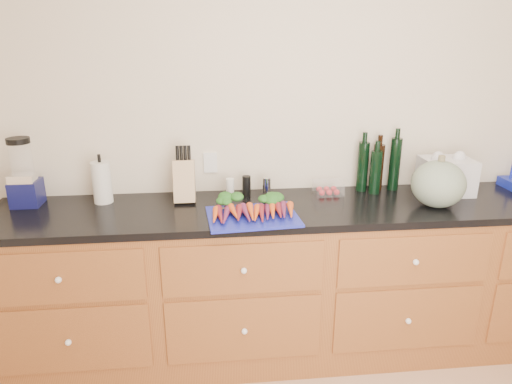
{
  "coord_description": "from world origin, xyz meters",
  "views": [
    {
      "loc": [
        -0.6,
        -1.05,
        1.83
      ],
      "look_at": [
        -0.37,
        1.2,
        1.06
      ],
      "focal_mm": 32.0,
      "sensor_mm": 36.0,
      "label": 1
    }
  ],
  "objects": [
    {
      "name": "countertop",
      "position": [
        0.0,
        1.3,
        0.92
      ],
      "size": [
        3.64,
        0.62,
        0.04
      ],
      "primitive_type": "cube",
      "color": "black",
      "rests_on": "cabinets"
    },
    {
      "name": "cabinets",
      "position": [
        0.0,
        1.3,
        0.45
      ],
      "size": [
        3.6,
        0.64,
        0.9
      ],
      "color": "brown",
      "rests_on": "ground"
    },
    {
      "name": "tomato_box",
      "position": [
        0.09,
        1.47,
        0.98
      ],
      "size": [
        0.17,
        0.13,
        0.08
      ],
      "primitive_type": "cube",
      "color": "white",
      "rests_on": "countertop"
    },
    {
      "name": "knife_block",
      "position": [
        -0.75,
        1.44,
        1.06
      ],
      "size": [
        0.12,
        0.12,
        0.24
      ],
      "primitive_type": "cube",
      "color": "tan",
      "rests_on": "countertop"
    },
    {
      "name": "paper_towel",
      "position": [
        -1.21,
        1.46,
        1.06
      ],
      "size": [
        0.1,
        0.1,
        0.24
      ],
      "primitive_type": "cylinder",
      "color": "silver",
      "rests_on": "countertop"
    },
    {
      "name": "wall_back",
      "position": [
        0.0,
        1.62,
        1.3
      ],
      "size": [
        4.1,
        0.05,
        2.6
      ],
      "primitive_type": "cube",
      "color": "beige",
      "rests_on": "ground"
    },
    {
      "name": "bottles",
      "position": [
        0.41,
        1.51,
        1.09
      ],
      "size": [
        0.27,
        0.14,
        0.32
      ],
      "color": "black",
      "rests_on": "countertop"
    },
    {
      "name": "squash",
      "position": [
        0.64,
        1.21,
        1.07
      ],
      "size": [
        0.29,
        0.29,
        0.26
      ],
      "primitive_type": "ellipsoid",
      "color": "slate",
      "rests_on": "countertop"
    },
    {
      "name": "grinder_pepper",
      "position": [
        -0.39,
        1.48,
        1.0
      ],
      "size": [
        0.05,
        0.05,
        0.12
      ],
      "primitive_type": "cylinder",
      "color": "black",
      "rests_on": "countertop"
    },
    {
      "name": "carrots",
      "position": [
        -0.39,
        1.17,
        0.98
      ],
      "size": [
        0.43,
        0.29,
        0.06
      ],
      "color": "#ED561B",
      "rests_on": "cutting_board"
    },
    {
      "name": "grocery_bag",
      "position": [
        0.8,
        1.42,
        1.05
      ],
      "size": [
        0.29,
        0.24,
        0.21
      ],
      "primitive_type": null,
      "rotation": [
        0.0,
        0.0,
        -0.02
      ],
      "color": "white",
      "rests_on": "countertop"
    },
    {
      "name": "grinder_salt",
      "position": [
        -0.49,
        1.48,
        1.0
      ],
      "size": [
        0.05,
        0.05,
        0.11
      ],
      "primitive_type": "cylinder",
      "color": "white",
      "rests_on": "countertop"
    },
    {
      "name": "canister_chrome",
      "position": [
        -0.27,
        1.48,
        1.0
      ],
      "size": [
        0.05,
        0.05,
        0.11
      ],
      "primitive_type": "cylinder",
      "color": "silver",
      "rests_on": "countertop"
    },
    {
      "name": "cutting_board",
      "position": [
        -0.39,
        1.14,
        0.95
      ],
      "size": [
        0.49,
        0.39,
        0.01
      ],
      "primitive_type": "cube",
      "rotation": [
        0.0,
        0.0,
        0.08
      ],
      "color": "#1A23A8",
      "rests_on": "countertop"
    },
    {
      "name": "blender_appliance",
      "position": [
        -1.62,
        1.46,
        1.11
      ],
      "size": [
        0.15,
        0.15,
        0.38
      ],
      "color": "#10124A",
      "rests_on": "countertop"
    }
  ]
}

